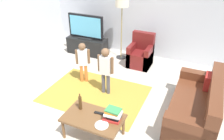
{
  "coord_description": "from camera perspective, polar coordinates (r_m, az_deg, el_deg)",
  "views": [
    {
      "loc": [
        1.67,
        -3.08,
        2.92
      ],
      "look_at": [
        0.0,
        0.6,
        0.65
      ],
      "focal_mm": 35.81,
      "sensor_mm": 36.0,
      "label": 1
    }
  ],
  "objects": [
    {
      "name": "ground",
      "position": [
        4.57,
        -3.17,
        -10.52
      ],
      "size": [
        7.8,
        7.8,
        0.0
      ],
      "primitive_type": "plane",
      "color": "beige"
    },
    {
      "name": "wall_back",
      "position": [
        6.5,
        9.1,
        14.98
      ],
      "size": [
        6.0,
        0.12,
        2.7
      ],
      "primitive_type": "cube",
      "color": "silver",
      "rests_on": "ground"
    },
    {
      "name": "area_rug",
      "position": [
        5.05,
        -4.33,
        -6.05
      ],
      "size": [
        2.2,
        1.6,
        0.01
      ],
      "primitive_type": "cube",
      "color": "#B28C33",
      "rests_on": "ground"
    },
    {
      "name": "tv_stand",
      "position": [
        6.84,
        -6.33,
        6.1
      ],
      "size": [
        1.2,
        0.44,
        0.5
      ],
      "color": "black",
      "rests_on": "ground"
    },
    {
      "name": "tv",
      "position": [
        6.61,
        -6.71,
        10.85
      ],
      "size": [
        1.1,
        0.28,
        0.71
      ],
      "color": "black",
      "rests_on": "tv_stand"
    },
    {
      "name": "couch",
      "position": [
        4.49,
        21.14,
        -8.89
      ],
      "size": [
        0.8,
        1.8,
        0.86
      ],
      "color": "brown",
      "rests_on": "ground"
    },
    {
      "name": "armchair",
      "position": [
        6.15,
        7.36,
        3.82
      ],
      "size": [
        0.6,
        0.6,
        0.9
      ],
      "color": "maroon",
      "rests_on": "ground"
    },
    {
      "name": "floor_lamp",
      "position": [
        6.12,
        2.58,
        16.28
      ],
      "size": [
        0.36,
        0.36,
        1.78
      ],
      "color": "#262626",
      "rests_on": "ground"
    },
    {
      "name": "child_near_tv",
      "position": [
        5.24,
        -7.45,
        2.77
      ],
      "size": [
        0.3,
        0.21,
        1.0
      ],
      "color": "orange",
      "rests_on": "ground"
    },
    {
      "name": "child_center",
      "position": [
        4.74,
        -1.66,
        0.74
      ],
      "size": [
        0.37,
        0.18,
        1.09
      ],
      "color": "#4C4C59",
      "rests_on": "ground"
    },
    {
      "name": "coffee_table",
      "position": [
        3.84,
        -4.82,
        -12.44
      ],
      "size": [
        1.0,
        0.6,
        0.42
      ],
      "color": "brown",
      "rests_on": "ground"
    },
    {
      "name": "book_stack",
      "position": [
        3.7,
        0.19,
        -11.24
      ],
      "size": [
        0.32,
        0.24,
        0.21
      ],
      "color": "red",
      "rests_on": "coffee_table"
    },
    {
      "name": "bottle",
      "position": [
        3.92,
        -8.11,
        -8.26
      ],
      "size": [
        0.06,
        0.06,
        0.32
      ],
      "color": "#4C3319",
      "rests_on": "coffee_table"
    },
    {
      "name": "tv_remote",
      "position": [
        3.86,
        -3.32,
        -10.93
      ],
      "size": [
        0.17,
        0.06,
        0.02
      ],
      "primitive_type": "cube",
      "rotation": [
        0.0,
        0.0,
        0.09
      ],
      "color": "black",
      "rests_on": "coffee_table"
    },
    {
      "name": "plate",
      "position": [
        3.65,
        -2.66,
        -13.9
      ],
      "size": [
        0.22,
        0.22,
        0.02
      ],
      "color": "white",
      "rests_on": "coffee_table"
    }
  ]
}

